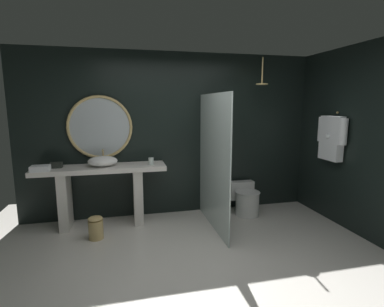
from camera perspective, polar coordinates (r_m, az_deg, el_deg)
The scene contains 14 objects.
ground_plane at distance 3.41m, azimuth 2.66°, elevation -22.07°, with size 5.76×5.76×0.00m, color silver.
back_wall_panel at distance 4.78m, azimuth -3.43°, elevation 3.68°, with size 4.80×0.10×2.60m, color black.
side_wall_right at distance 4.77m, azimuth 28.32°, elevation 2.55°, with size 0.10×2.47×2.60m, color black.
vanity_counter at distance 4.55m, azimuth -17.15°, elevation -6.09°, with size 1.87×0.49×0.90m.
vessel_sink at distance 4.45m, azimuth -17.01°, elevation -1.43°, with size 0.42×0.35×0.23m.
tumbler_cup at distance 4.41m, azimuth -7.98°, elevation -1.49°, with size 0.08×0.08×0.11m, color silver.
tissue_box at distance 4.58m, azimuth -24.94°, elevation -2.07°, with size 0.16×0.10×0.08m, color #282D28.
round_wall_mirror at distance 4.63m, azimuth -17.48°, elevation 4.89°, with size 0.96×0.04×0.96m.
shower_glass_panel at distance 4.21m, azimuth 4.18°, elevation -1.68°, with size 0.02×1.41×1.94m, color silver.
rain_shower_head at distance 4.78m, azimuth 13.49°, elevation 13.62°, with size 0.18×0.18×0.41m.
hanging_bathrobe at distance 4.83m, azimuth 25.54°, elevation 3.05°, with size 0.20×0.57×0.73m.
toilet at distance 4.95m, azimuth 10.44°, elevation -8.84°, with size 0.42×0.55×0.50m.
waste_bin at distance 4.25m, azimuth -18.24°, elevation -13.53°, with size 0.20×0.20×0.31m.
folded_hand_towel at distance 4.46m, azimuth -27.47°, elevation -2.59°, with size 0.24×0.18×0.07m, color white.
Camera 1 is at (-0.80, -2.79, 1.79)m, focal length 27.37 mm.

